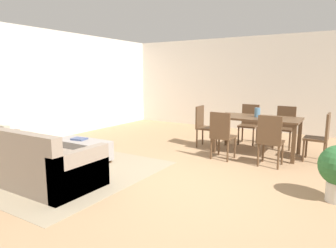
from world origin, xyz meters
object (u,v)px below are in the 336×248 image
at_px(dining_chair_near_left, 222,133).
at_px(dining_chair_head_west, 204,124).
at_px(ottoman_table, 82,149).
at_px(dining_chair_head_east, 321,135).
at_px(dining_table, 257,122).
at_px(dining_chair_far_left, 249,122).
at_px(dining_chair_near_right, 270,138).
at_px(dining_chair_far_right, 285,125).
at_px(vase_centerpiece, 257,112).
at_px(couch, 28,163).
at_px(book_on_ottoman, 79,139).

height_order(dining_chair_near_left, dining_chair_head_west, same).
relative_size(ottoman_table, dining_chair_head_east, 1.20).
relative_size(dining_table, dining_chair_head_west, 1.81).
relative_size(dining_chair_far_left, dining_chair_head_east, 1.00).
bearing_deg(dining_chair_near_right, dining_chair_far_right, 91.61).
bearing_deg(ottoman_table, vase_centerpiece, 41.27).
distance_m(couch, dining_chair_far_left, 4.77).
xyz_separation_m(couch, book_on_ottoman, (-0.16, 1.16, 0.13)).
height_order(dining_chair_head_east, book_on_ottoman, dining_chair_head_east).
bearing_deg(ottoman_table, dining_chair_far_right, 45.98).
bearing_deg(vase_centerpiece, dining_chair_head_west, -178.85).
height_order(ottoman_table, dining_chair_near_left, dining_chair_near_left).
distance_m(dining_chair_far_right, vase_centerpiece, 0.98).
bearing_deg(ottoman_table, dining_chair_near_right, 25.99).
bearing_deg(couch, dining_chair_near_left, 51.64).
height_order(couch, dining_chair_head_west, dining_chair_head_west).
xyz_separation_m(ottoman_table, dining_chair_far_left, (2.21, 3.11, 0.29)).
bearing_deg(dining_chair_near_right, dining_table, 119.31).
distance_m(couch, book_on_ottoman, 1.18).
distance_m(ottoman_table, dining_table, 3.50).
height_order(dining_table, dining_chair_near_left, dining_chair_near_left).
distance_m(couch, dining_chair_far_right, 5.18).
height_order(dining_chair_far_left, dining_chair_far_right, same).
bearing_deg(dining_chair_head_west, couch, -111.49).
height_order(dining_chair_near_right, dining_chair_head_east, same).
bearing_deg(dining_chair_head_west, dining_chair_far_left, 47.34).
relative_size(dining_chair_near_right, vase_centerpiece, 4.93).
xyz_separation_m(couch, ottoman_table, (-0.09, 1.15, -0.06)).
relative_size(couch, dining_chair_far_right, 2.50).
height_order(dining_chair_near_right, dining_chair_far_right, same).
relative_size(couch, vase_centerpiece, 12.32).
bearing_deg(dining_table, dining_chair_far_left, 115.59).
relative_size(dining_table, book_on_ottoman, 6.40).
distance_m(dining_table, dining_chair_near_left, 0.93).
xyz_separation_m(dining_chair_near_left, dining_chair_head_west, (-0.74, 0.79, 0.00)).
relative_size(dining_chair_far_right, dining_chair_head_west, 1.00).
relative_size(dining_chair_near_left, dining_chair_far_right, 1.00).
bearing_deg(dining_chair_near_left, dining_chair_near_right, 0.71).
xyz_separation_m(dining_chair_far_left, dining_chair_head_west, (-0.78, -0.85, 0.00)).
bearing_deg(dining_chair_head_west, book_on_ottoman, -123.74).
bearing_deg(dining_chair_far_left, dining_chair_head_west, -132.66).
height_order(ottoman_table, dining_table, dining_table).
relative_size(dining_chair_near_right, dining_chair_head_east, 1.00).
bearing_deg(dining_chair_near_left, couch, -128.36).
height_order(dining_table, dining_chair_far_left, dining_chair_far_left).
height_order(dining_chair_head_east, dining_chair_head_west, same).
bearing_deg(dining_chair_near_left, book_on_ottoman, -146.74).
bearing_deg(dining_chair_head_east, dining_chair_far_right, 133.30).
distance_m(dining_table, book_on_ottoman, 3.53).
bearing_deg(dining_chair_head_east, couch, -137.13).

